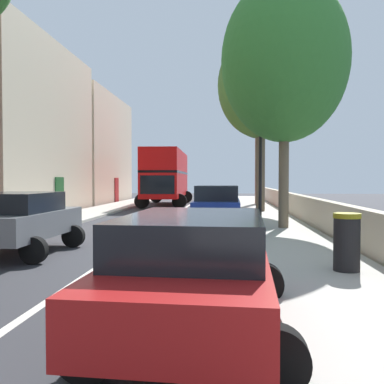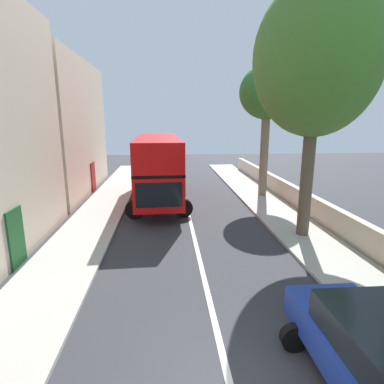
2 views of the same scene
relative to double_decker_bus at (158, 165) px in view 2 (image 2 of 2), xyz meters
name	(u,v)px [view 2 (image 2 of 2)]	position (x,y,z in m)	size (l,w,h in m)	color
double_decker_bus	(158,165)	(0.00, 0.00, 0.00)	(3.78, 10.29, 4.06)	red
parked_car_blue_right_1	(374,354)	(4.20, -14.90, -1.38)	(2.44, 4.18, 1.74)	#1E389E
street_tree_right_1	(267,94)	(6.96, 0.75, 4.29)	(3.51, 3.51, 8.37)	#7A6B56
street_tree_right_3	(317,60)	(6.51, -6.70, 5.03)	(4.99, 4.99, 10.37)	brown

